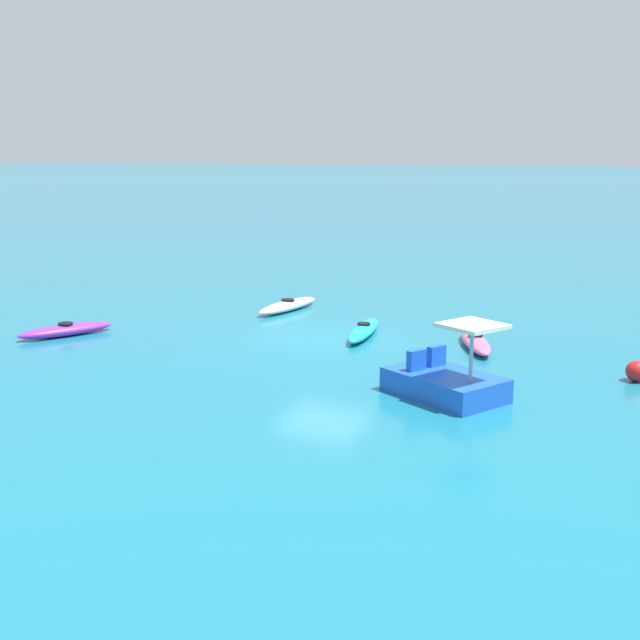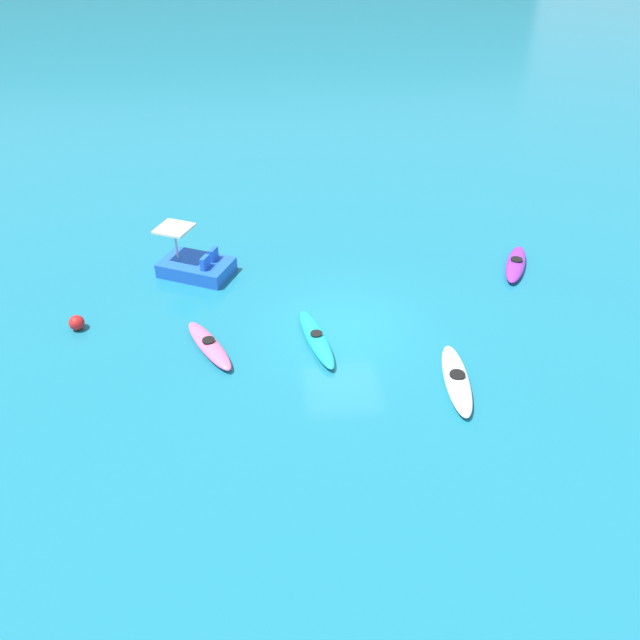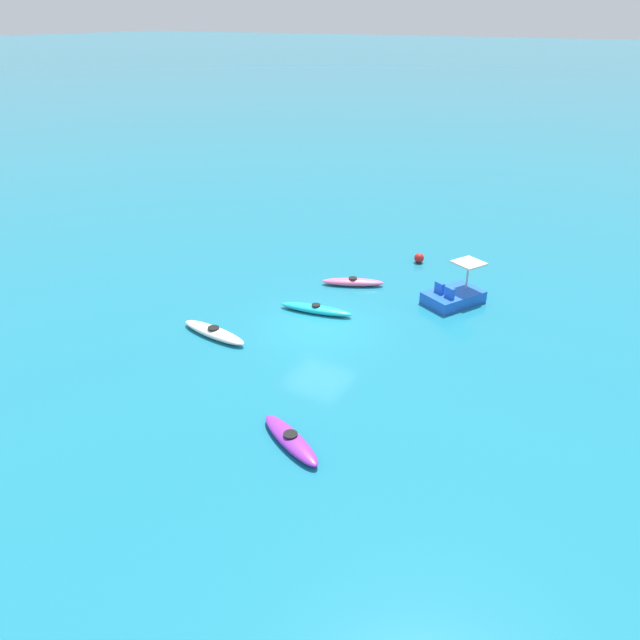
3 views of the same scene
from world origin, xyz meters
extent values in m
plane|color=#19728C|center=(0.00, 0.00, 0.00)|extent=(600.00, 600.00, 0.00)
ellipsoid|color=white|center=(2.71, -3.01, 0.16)|extent=(1.02, 3.11, 0.32)
cylinder|color=black|center=(2.71, -3.01, 0.35)|extent=(0.48, 0.48, 0.05)
ellipsoid|color=purple|center=(6.57, 2.91, 0.16)|extent=(1.75, 2.68, 0.32)
cylinder|color=black|center=(6.57, 2.91, 0.35)|extent=(0.54, 0.54, 0.05)
ellipsoid|color=#19B7C6|center=(-0.92, -0.70, 0.16)|extent=(1.12, 3.09, 0.32)
cylinder|color=black|center=(-0.92, -0.70, 0.35)|extent=(0.42, 0.42, 0.05)
ellipsoid|color=pink|center=(-4.10, -0.67, 0.16)|extent=(1.72, 2.73, 0.32)
cylinder|color=black|center=(-4.10, -0.67, 0.35)|extent=(0.50, 0.50, 0.05)
cube|color=blue|center=(-4.63, 3.78, 0.25)|extent=(2.82, 2.42, 0.50)
cube|color=blue|center=(-4.28, 3.27, 0.72)|extent=(0.34, 0.46, 0.44)
cube|color=blue|center=(-4.01, 3.80, 0.72)|extent=(0.34, 0.46, 0.44)
cylinder|color=#B2B2B7|center=(-5.26, 4.10, 1.05)|extent=(0.08, 0.08, 1.10)
cube|color=silver|center=(-5.26, 4.10, 1.64)|extent=(1.48, 1.48, 0.08)
sphere|color=red|center=(-8.16, 0.84, 0.24)|extent=(0.48, 0.48, 0.48)
camera|label=1|loc=(-9.29, 19.41, 5.02)|focal=44.91mm
camera|label=2|loc=(-2.59, -16.39, 11.88)|focal=36.98mm
camera|label=3|loc=(17.70, 10.38, 10.88)|focal=33.51mm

